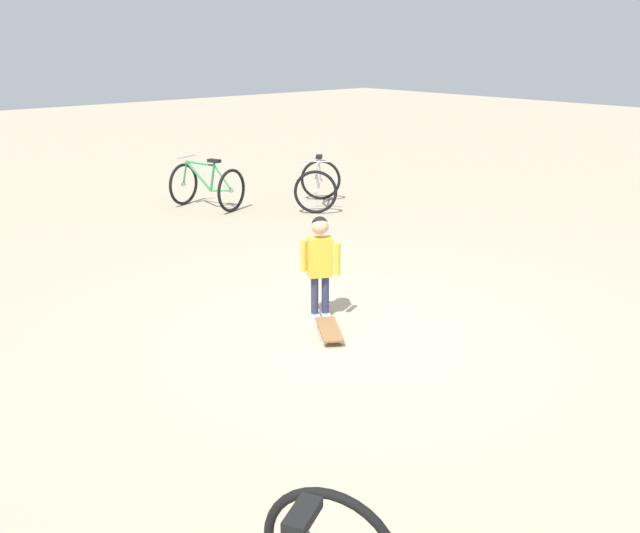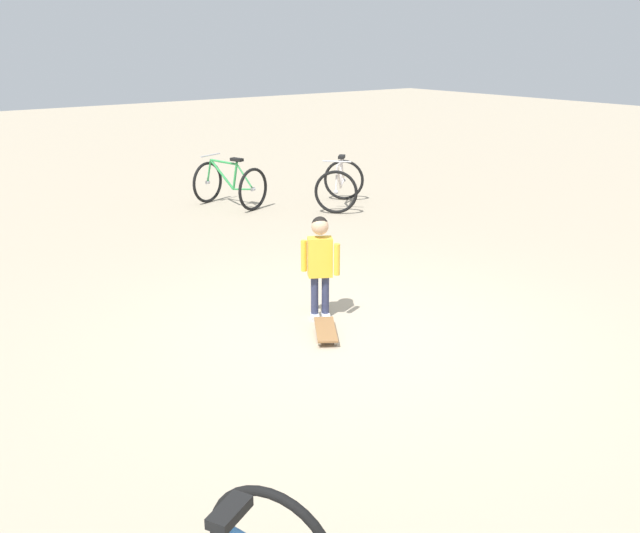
{
  "view_description": "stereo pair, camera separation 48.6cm",
  "coord_description": "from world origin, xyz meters",
  "px_view_note": "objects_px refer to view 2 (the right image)",
  "views": [
    {
      "loc": [
        -4.25,
        4.22,
        2.7
      ],
      "look_at": [
        0.57,
        -0.02,
        0.55
      ],
      "focal_mm": 38.12,
      "sensor_mm": 36.0,
      "label": 1
    },
    {
      "loc": [
        -4.56,
        3.84,
        2.7
      ],
      "look_at": [
        0.57,
        -0.02,
        0.55
      ],
      "focal_mm": 38.12,
      "sensor_mm": 36.0,
      "label": 2
    }
  ],
  "objects_px": {
    "bicycle_mid": "(230,184)",
    "skateboard": "(326,330)",
    "child_person": "(320,256)",
    "bicycle_far": "(340,184)"
  },
  "relations": [
    {
      "from": "skateboard",
      "to": "bicycle_mid",
      "type": "height_order",
      "value": "bicycle_mid"
    },
    {
      "from": "bicycle_mid",
      "to": "skateboard",
      "type": "bearing_deg",
      "value": 159.55
    },
    {
      "from": "skateboard",
      "to": "bicycle_far",
      "type": "height_order",
      "value": "bicycle_far"
    },
    {
      "from": "child_person",
      "to": "skateboard",
      "type": "height_order",
      "value": "child_person"
    },
    {
      "from": "child_person",
      "to": "bicycle_far",
      "type": "distance_m",
      "value": 4.9
    },
    {
      "from": "bicycle_mid",
      "to": "bicycle_far",
      "type": "relative_size",
      "value": 0.98
    },
    {
      "from": "child_person",
      "to": "bicycle_mid",
      "type": "distance_m",
      "value": 5.12
    },
    {
      "from": "skateboard",
      "to": "bicycle_far",
      "type": "xyz_separation_m",
      "value": [
        4.09,
        -3.43,
        0.32
      ]
    },
    {
      "from": "bicycle_far",
      "to": "child_person",
      "type": "bearing_deg",
      "value": 139.06
    },
    {
      "from": "skateboard",
      "to": "bicycle_mid",
      "type": "distance_m",
      "value": 5.57
    }
  ]
}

